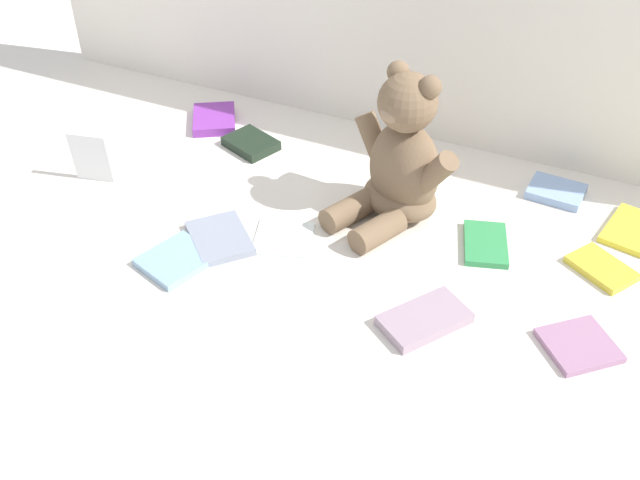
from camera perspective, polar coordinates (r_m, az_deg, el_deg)
ground_plane at (r=1.23m, az=1.18°, el=-0.75°), size 3.20×3.20×0.00m
teddy_bear at (r=1.26m, az=6.21°, el=5.82°), size 0.22×0.23×0.27m
book_case_0 at (r=1.11m, az=8.02°, el=-6.04°), size 0.13×0.15×0.02m
book_case_1 at (r=1.59m, az=-8.13°, el=9.17°), size 0.13×0.14×0.02m
book_case_2 at (r=1.43m, az=-17.14°, el=6.09°), size 0.08×0.03×0.10m
book_case_3 at (r=1.13m, az=19.26°, el=-7.64°), size 0.13×0.13×0.01m
book_case_4 at (r=1.22m, az=-10.98°, el=-1.52°), size 0.12×0.13×0.01m
book_case_5 at (r=1.37m, az=22.87°, el=0.71°), size 0.10×0.13×0.01m
book_case_6 at (r=1.27m, az=12.59°, el=-0.29°), size 0.10×0.13×0.01m
book_case_7 at (r=1.27m, az=20.81°, el=-2.04°), size 0.12×0.11×0.01m
book_case_8 at (r=1.42m, az=17.67°, el=3.57°), size 0.10×0.08×0.02m
book_case_9 at (r=1.50m, az=-5.33°, el=7.40°), size 0.12×0.11×0.02m
book_case_10 at (r=1.26m, az=-7.70°, el=0.13°), size 0.15×0.15×0.01m
book_case_11 at (r=1.25m, az=-2.80°, el=0.22°), size 0.12×0.12×0.01m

